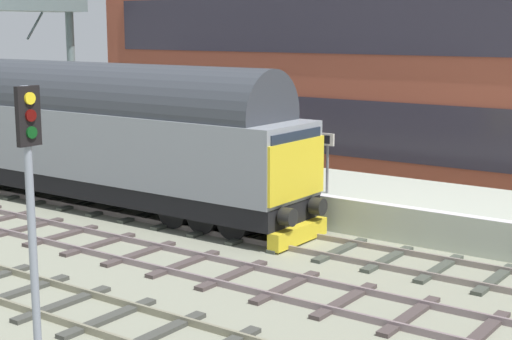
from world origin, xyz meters
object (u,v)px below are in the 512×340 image
object	(u,v)px
platform_number_sign	(327,153)
waiting_passenger	(79,130)
signal_post_near	(31,190)
diesel_locomotive	(71,128)

from	to	relation	value
platform_number_sign	waiting_passenger	xyz separation A→B (m)	(0.35, 10.96, -0.19)
signal_post_near	platform_number_sign	bearing A→B (deg)	4.21
signal_post_near	waiting_passenger	distance (m)	16.49
diesel_locomotive	platform_number_sign	xyz separation A→B (m)	(2.08, -8.59, -0.30)
diesel_locomotive	waiting_passenger	world-z (taller)	diesel_locomotive
platform_number_sign	waiting_passenger	bearing A→B (deg)	88.17
diesel_locomotive	signal_post_near	bearing A→B (deg)	-133.89
diesel_locomotive	platform_number_sign	world-z (taller)	diesel_locomotive
signal_post_near	waiting_passenger	bearing A→B (deg)	45.71
waiting_passenger	platform_number_sign	bearing A→B (deg)	172.39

